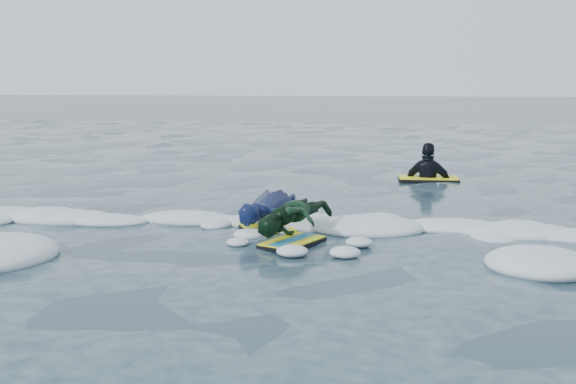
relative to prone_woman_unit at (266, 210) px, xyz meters
name	(u,v)px	position (x,y,z in m)	size (l,w,h in m)	color
ground	(247,259)	(0.08, -1.60, -0.20)	(120.00, 120.00, 0.00)	#162335
foam_band	(265,236)	(0.08, -0.57, -0.20)	(12.00, 3.10, 0.30)	silver
prone_woman_unit	(266,210)	(0.00, 0.00, 0.00)	(0.94, 1.59, 0.38)	black
prone_child_unit	(295,221)	(0.44, -0.77, 0.03)	(0.97, 1.27, 0.45)	black
waiting_rider_unit	(428,186)	(2.13, 4.07, -0.28)	(1.03, 0.59, 1.52)	black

